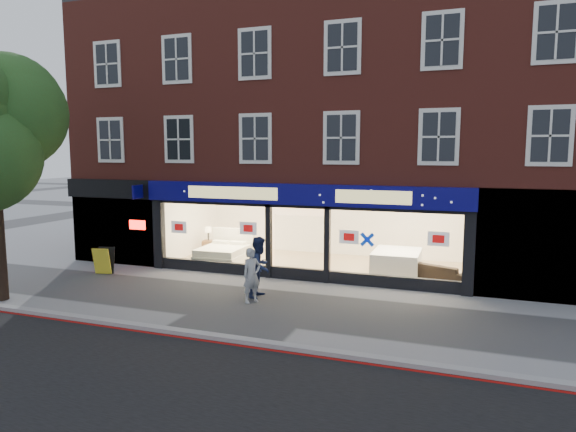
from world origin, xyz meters
The scene contains 12 objects.
ground centered at (0.00, 0.00, 0.00)m, with size 120.00×120.00×0.00m, color gray.
kerb_line centered at (0.00, -3.10, 0.01)m, with size 60.00×0.10×0.01m, color #8C0A07.
kerb_stone centered at (0.00, -2.90, 0.06)m, with size 60.00×0.25×0.12m, color gray.
showroom_floor centered at (0.00, 5.25, 0.05)m, with size 11.00×4.50×0.10m, color tan.
building centered at (-0.02, 6.93, 6.67)m, with size 19.00×8.26×10.30m.
display_bed centered at (-3.51, 4.43, 0.43)m, with size 1.82×2.17×1.19m.
bedside_table centered at (-4.87, 5.67, 0.38)m, with size 0.45×0.45×0.55m, color brown.
mattress_stack centered at (3.10, 4.81, 0.50)m, with size 1.62×2.04×0.79m.
sofa centered at (4.60, 4.17, 0.39)m, with size 1.98×0.77×0.58m, color black.
a_board centered at (-6.79, 1.48, 0.48)m, with size 0.63×0.40×0.97m, color yellow.
pedestrian_grey centered at (-0.39, 0.12, 0.80)m, with size 0.58×0.38×1.60m, color #9DA0A4.
pedestrian_blue centered at (-0.39, 0.72, 0.92)m, with size 0.89×0.70×1.84m, color #1B254C.
Camera 1 is at (5.60, -13.16, 4.36)m, focal length 32.00 mm.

